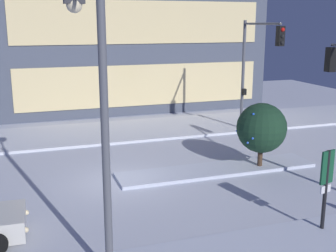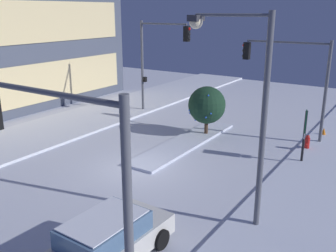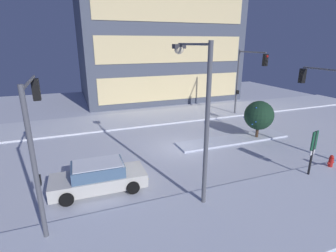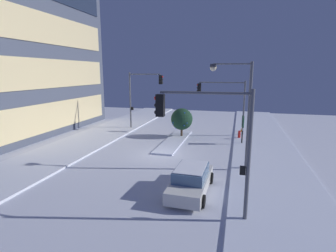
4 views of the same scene
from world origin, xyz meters
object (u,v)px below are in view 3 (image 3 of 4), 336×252
Objects in this scene: street_lamp_arched at (198,101)px; parking_info_sign at (313,148)px; car_near at (99,177)px; traffic_light_corner_near_left at (35,126)px; traffic_light_corner_far_right at (247,73)px; traffic_light_corner_near_right at (334,95)px; fire_hydrant at (331,162)px; decorated_tree_median at (259,115)px.

street_lamp_arched reaches higher than parking_info_sign.
car_near is 6.30m from street_lamp_arched.
car_near is 4.26m from traffic_light_corner_near_left.
street_lamp_arched reaches higher than car_near.
car_near is at bearing 54.90° from street_lamp_arched.
traffic_light_corner_near_left is 0.82× the size of street_lamp_arched.
street_lamp_arched is at bearing 71.20° from parking_info_sign.
parking_info_sign is at bearing -12.51° from car_near.
traffic_light_corner_near_left is 0.90× the size of traffic_light_corner_far_right.
car_near is 0.81× the size of traffic_light_corner_near_left.
street_lamp_arched reaches higher than traffic_light_corner_far_right.
car_near is at bearing -62.24° from traffic_light_corner_near_left.
traffic_light_corner_near_right is at bearing -1.54° from car_near.
decorated_tree_median is at bearing 97.04° from fire_hydrant.
street_lamp_arched is (-10.79, -10.71, 0.31)m from traffic_light_corner_far_right.
traffic_light_corner_far_right reaches higher than traffic_light_corner_near_left.
traffic_light_corner_far_right reaches higher than fire_hydrant.
traffic_light_corner_far_right is at bearing 63.28° from decorated_tree_median.
street_lamp_arched is at bearing -26.57° from car_near.
traffic_light_corner_near_right is at bearing -60.87° from decorated_tree_median.
traffic_light_corner_near_right is 5.07m from decorated_tree_median.
decorated_tree_median reaches higher than parking_info_sign.
traffic_light_corner_near_left reaches higher than decorated_tree_median.
traffic_light_corner_far_right is (17.37, 9.66, 0.38)m from traffic_light_corner_near_left.
traffic_light_corner_near_left is (-2.33, -1.22, 3.35)m from car_near.
street_lamp_arched is 2.42× the size of decorated_tree_median.
fire_hydrant is (-1.52, -1.73, -3.64)m from traffic_light_corner_near_right.
traffic_light_corner_near_left reaches higher than car_near.
street_lamp_arched is at bearing 98.08° from traffic_light_corner_near_right.
fire_hydrant is (-1.93, -10.97, -4.03)m from traffic_light_corner_far_right.
traffic_light_corner_far_right reaches higher than decorated_tree_median.
decorated_tree_median is (14.74, 4.42, -2.19)m from traffic_light_corner_near_left.
car_near is at bearing 169.05° from fire_hydrant.
fire_hydrant is at bearing -82.96° from decorated_tree_median.
street_lamp_arched reaches higher than fire_hydrant.
traffic_light_corner_near_right is (-0.40, -9.23, -0.39)m from traffic_light_corner_far_right.
decorated_tree_median is (-2.63, -5.23, -2.57)m from traffic_light_corner_far_right.
traffic_light_corner_near_right is (16.97, 0.42, -0.01)m from traffic_light_corner_near_left.
fire_hydrant is 2.40m from parking_info_sign.
traffic_light_corner_far_right is 6.40m from decorated_tree_median.
traffic_light_corner_near_left is 15.92m from fire_hydrant.
decorated_tree_median is at bearing 29.13° from traffic_light_corner_near_right.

